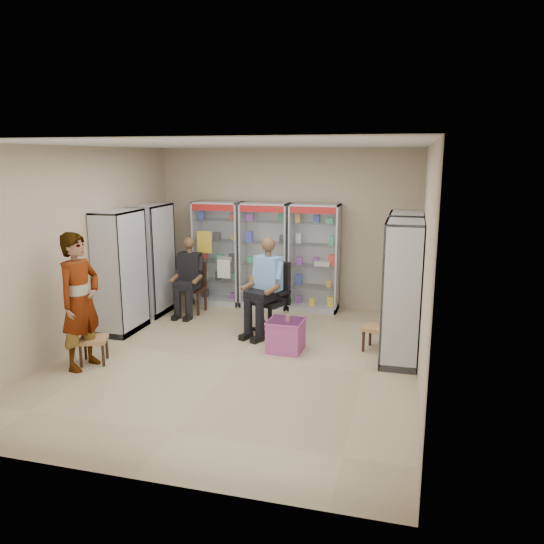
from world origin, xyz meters
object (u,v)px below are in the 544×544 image
(cabinet_back_left, at_px, (218,253))
(pink_trunk, at_px, (286,335))
(woven_stool_b, at_px, (94,350))
(cabinet_left_near, at_px, (121,272))
(cabinet_right_near, at_px, (401,293))
(wooden_chair, at_px, (192,288))
(standing_man, at_px, (80,301))
(office_chair, at_px, (270,298))
(cabinet_left_far, at_px, (152,260))
(cabinet_right_far, at_px, (403,276))
(seated_shopkeeper, at_px, (269,289))
(cabinet_back_right, at_px, (314,258))
(cabinet_back_mid, at_px, (265,256))
(woven_stool_a, at_px, (376,338))

(cabinet_back_left, xyz_separation_m, pink_trunk, (1.89, -2.24, -0.76))
(cabinet_back_left, distance_m, woven_stool_b, 3.54)
(cabinet_left_near, bearing_deg, cabinet_back_left, 155.39)
(pink_trunk, bearing_deg, cabinet_right_near, 0.20)
(cabinet_back_left, xyz_separation_m, cabinet_right_near, (3.53, -2.23, 0.00))
(wooden_chair, xyz_separation_m, standing_man, (-0.40, -2.82, 0.47))
(office_chair, bearing_deg, cabinet_left_far, -170.92)
(cabinet_right_far, relative_size, office_chair, 1.71)
(wooden_chair, relative_size, seated_shopkeeper, 0.63)
(cabinet_right_far, height_order, cabinet_left_near, same)
(seated_shopkeeper, distance_m, woven_stool_b, 2.83)
(cabinet_back_right, bearing_deg, cabinet_left_far, -161.81)
(wooden_chair, bearing_deg, cabinet_right_near, -21.64)
(wooden_chair, bearing_deg, cabinet_left_far, -163.61)
(cabinet_back_left, bearing_deg, cabinet_left_far, -135.00)
(cabinet_back_left, relative_size, cabinet_left_far, 1.00)
(cabinet_left_far, bearing_deg, cabinet_back_right, 108.19)
(wooden_chair, xyz_separation_m, office_chair, (1.68, -0.72, 0.11))
(cabinet_left_far, bearing_deg, seated_shopkeeper, 76.48)
(cabinet_back_mid, bearing_deg, pink_trunk, -67.16)
(pink_trunk, bearing_deg, standing_man, -152.64)
(cabinet_left_far, height_order, cabinet_left_near, same)
(cabinet_right_near, distance_m, cabinet_left_near, 4.46)
(cabinet_right_far, bearing_deg, cabinet_left_far, 87.43)
(woven_stool_a, bearing_deg, cabinet_right_far, 65.90)
(cabinet_back_right, height_order, cabinet_right_far, same)
(office_chair, bearing_deg, woven_stool_b, -114.87)
(cabinet_left_far, bearing_deg, cabinet_back_mid, 116.32)
(cabinet_back_left, distance_m, cabinet_right_far, 3.71)
(cabinet_back_right, height_order, cabinet_left_far, same)
(cabinet_back_mid, distance_m, cabinet_left_near, 2.77)
(pink_trunk, bearing_deg, woven_stool_a, 15.71)
(cabinet_back_mid, height_order, standing_man, cabinet_back_mid)
(cabinet_right_near, bearing_deg, woven_stool_a, 42.33)
(cabinet_left_near, bearing_deg, cabinet_back_right, 125.65)
(cabinet_back_right, relative_size, standing_man, 1.07)
(cabinet_back_right, xyz_separation_m, pink_trunk, (-0.01, -2.24, -0.76))
(wooden_chair, height_order, standing_man, standing_man)
(cabinet_back_mid, height_order, seated_shopkeeper, cabinet_back_mid)
(cabinet_right_near, xyz_separation_m, cabinet_left_far, (-4.46, 1.30, 0.00))
(cabinet_back_left, relative_size, wooden_chair, 2.13)
(pink_trunk, bearing_deg, cabinet_left_far, 155.17)
(cabinet_back_right, bearing_deg, cabinet_back_left, 180.00)
(cabinet_back_left, bearing_deg, seated_shopkeeper, -46.25)
(cabinet_right_far, xyz_separation_m, standing_man, (-4.18, -2.42, -0.06))
(cabinet_right_far, relative_size, woven_stool_b, 5.39)
(cabinet_right_far, height_order, wooden_chair, cabinet_right_far)
(cabinet_back_right, height_order, seated_shopkeeper, cabinet_back_right)
(cabinet_left_near, xyz_separation_m, office_chair, (2.36, 0.58, -0.42))
(standing_man, bearing_deg, woven_stool_b, -8.39)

